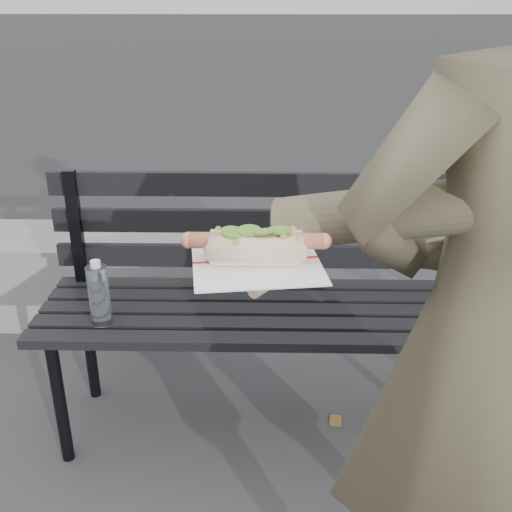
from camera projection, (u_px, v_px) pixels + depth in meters
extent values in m
cylinder|color=black|center=(60.00, 403.00, 1.89)|extent=(0.04, 0.04, 0.45)
cylinder|color=black|center=(89.00, 344.00, 2.20)|extent=(0.04, 0.04, 0.45)
cylinder|color=black|center=(486.00, 408.00, 1.87)|extent=(0.04, 0.04, 0.45)
cylinder|color=black|center=(455.00, 348.00, 2.18)|extent=(0.04, 0.04, 0.45)
cube|color=black|center=(272.00, 342.00, 1.77)|extent=(1.50, 0.07, 0.03)
cube|color=black|center=(272.00, 326.00, 1.86)|extent=(1.50, 0.07, 0.03)
cube|color=black|center=(272.00, 312.00, 1.94)|extent=(1.50, 0.07, 0.03)
cube|color=black|center=(272.00, 299.00, 2.02)|extent=(1.50, 0.07, 0.03)
cube|color=black|center=(272.00, 287.00, 2.10)|extent=(1.50, 0.07, 0.03)
cube|color=black|center=(76.00, 230.00, 2.04)|extent=(0.04, 0.03, 0.42)
cube|color=black|center=(471.00, 233.00, 2.02)|extent=(0.04, 0.03, 0.42)
cube|color=black|center=(272.00, 256.00, 2.09)|extent=(1.50, 0.02, 0.08)
cube|color=black|center=(273.00, 221.00, 2.03)|extent=(1.50, 0.02, 0.08)
cube|color=black|center=(273.00, 184.00, 1.98)|extent=(1.50, 0.02, 0.08)
cylinder|color=white|center=(99.00, 295.00, 1.81)|extent=(0.06, 0.06, 0.19)
cylinder|color=white|center=(95.00, 264.00, 1.76)|extent=(0.03, 0.03, 0.02)
cube|color=slate|center=(75.00, 275.00, 2.80)|extent=(1.20, 0.40, 0.40)
imported|color=brown|center=(496.00, 345.00, 1.06)|extent=(0.69, 0.52, 1.69)
cylinder|color=brown|center=(428.00, 209.00, 0.95)|extent=(0.51, 0.23, 0.19)
cylinder|color=#D8A384|center=(282.00, 265.00, 0.91)|extent=(0.09, 0.08, 0.07)
ellipsoid|color=#D8A384|center=(256.00, 271.00, 0.91)|extent=(0.10, 0.11, 0.03)
cylinder|color=#D8A384|center=(218.00, 278.00, 0.88)|extent=(0.05, 0.02, 0.02)
cylinder|color=#D8A384|center=(219.00, 272.00, 0.90)|extent=(0.05, 0.02, 0.02)
cylinder|color=#D8A384|center=(220.00, 267.00, 0.92)|extent=(0.05, 0.02, 0.02)
cylinder|color=#D8A384|center=(221.00, 261.00, 0.93)|extent=(0.05, 0.02, 0.02)
cylinder|color=#D8A384|center=(262.00, 286.00, 0.86)|extent=(0.04, 0.05, 0.02)
cube|color=white|center=(256.00, 261.00, 0.90)|extent=(0.21, 0.21, 0.00)
cube|color=#B21E1E|center=(256.00, 260.00, 0.90)|extent=(0.19, 0.03, 0.00)
cylinder|color=#D67652|center=(256.00, 241.00, 0.89)|extent=(0.20, 0.02, 0.02)
sphere|color=#D67652|center=(189.00, 240.00, 0.89)|extent=(0.03, 0.02, 0.02)
sphere|color=#D67652|center=(323.00, 241.00, 0.89)|extent=(0.02, 0.02, 0.02)
sphere|color=#9E6B2D|center=(252.00, 234.00, 0.88)|extent=(0.01, 0.01, 0.01)
sphere|color=#9E6B2D|center=(272.00, 230.00, 0.90)|extent=(0.01, 0.01, 0.01)
sphere|color=#9E6B2D|center=(232.00, 233.00, 0.88)|extent=(0.01, 0.01, 0.01)
sphere|color=#9E6B2D|center=(217.00, 234.00, 0.91)|extent=(0.01, 0.01, 0.01)
sphere|color=#9E6B2D|center=(229.00, 238.00, 0.88)|extent=(0.01, 0.01, 0.01)
sphere|color=#9E6B2D|center=(254.00, 239.00, 0.89)|extent=(0.01, 0.01, 0.01)
sphere|color=#9E6B2D|center=(271.00, 236.00, 0.89)|extent=(0.01, 0.01, 0.01)
sphere|color=#9E6B2D|center=(236.00, 244.00, 0.87)|extent=(0.01, 0.01, 0.01)
sphere|color=#9E6B2D|center=(287.00, 234.00, 0.89)|extent=(0.01, 0.01, 0.01)
sphere|color=#9E6B2D|center=(278.00, 237.00, 0.89)|extent=(0.01, 0.01, 0.01)
sphere|color=#9E6B2D|center=(245.00, 235.00, 0.89)|extent=(0.01, 0.01, 0.01)
sphere|color=#9E6B2D|center=(274.00, 231.00, 0.89)|extent=(0.01, 0.01, 0.01)
sphere|color=#9E6B2D|center=(255.00, 237.00, 0.89)|extent=(0.01, 0.01, 0.01)
sphere|color=#9E6B2D|center=(283.00, 237.00, 0.87)|extent=(0.01, 0.01, 0.01)
sphere|color=#9E6B2D|center=(297.00, 241.00, 0.87)|extent=(0.01, 0.01, 0.01)
sphere|color=#9E6B2D|center=(216.00, 241.00, 0.87)|extent=(0.01, 0.01, 0.01)
sphere|color=#9E6B2D|center=(243.00, 236.00, 0.87)|extent=(0.01, 0.01, 0.01)
sphere|color=#9E6B2D|center=(293.00, 230.00, 0.90)|extent=(0.01, 0.01, 0.01)
sphere|color=#9E6B2D|center=(292.00, 237.00, 0.89)|extent=(0.01, 0.01, 0.01)
sphere|color=#9E6B2D|center=(217.00, 232.00, 0.90)|extent=(0.01, 0.01, 0.01)
sphere|color=#9E6B2D|center=(285.00, 233.00, 0.90)|extent=(0.01, 0.01, 0.01)
sphere|color=#9E6B2D|center=(218.00, 230.00, 0.90)|extent=(0.01, 0.01, 0.01)
cylinder|color=#559528|center=(233.00, 232.00, 0.88)|extent=(0.04, 0.04, 0.01)
cylinder|color=#559528|center=(249.00, 231.00, 0.88)|extent=(0.04, 0.04, 0.01)
cylinder|color=#559528|center=(263.00, 231.00, 0.88)|extent=(0.04, 0.04, 0.01)
cylinder|color=#559528|center=(280.00, 230.00, 0.88)|extent=(0.04, 0.04, 0.01)
cube|color=brown|center=(481.00, 386.00, 2.34)|extent=(0.08, 0.06, 0.00)
cube|color=brown|center=(473.00, 280.00, 3.19)|extent=(0.08, 0.07, 0.00)
cube|color=brown|center=(95.00, 276.00, 3.24)|extent=(0.05, 0.05, 0.00)
cube|color=brown|center=(346.00, 307.00, 2.92)|extent=(0.09, 0.07, 0.00)
cube|color=brown|center=(498.00, 481.00, 1.89)|extent=(0.05, 0.05, 0.00)
cube|color=brown|center=(336.00, 420.00, 2.15)|extent=(0.05, 0.07, 0.00)
cube|color=brown|center=(378.00, 501.00, 1.81)|extent=(0.09, 0.10, 0.00)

